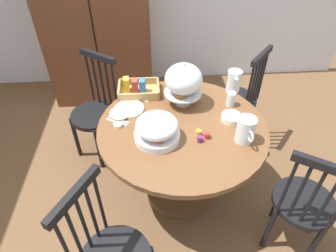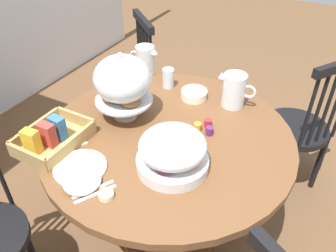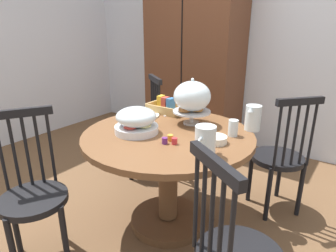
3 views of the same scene
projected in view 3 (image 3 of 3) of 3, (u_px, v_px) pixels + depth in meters
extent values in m
plane|color=brown|center=(158.00, 212.00, 2.37)|extent=(10.00, 10.00, 0.00)
cube|color=silver|center=(253.00, 38.00, 3.35)|extent=(4.80, 0.06, 2.60)
cube|color=silver|center=(17.00, 37.00, 3.56)|extent=(0.06, 4.32, 2.60)
cube|color=brown|center=(194.00, 67.00, 3.53)|extent=(1.10, 0.56, 1.90)
cube|color=black|center=(181.00, 62.00, 3.28)|extent=(0.01, 0.01, 1.52)
cylinder|color=brown|center=(168.00, 136.00, 2.00)|extent=(1.18, 1.18, 0.04)
cylinder|color=brown|center=(168.00, 179.00, 2.12)|extent=(0.14, 0.14, 0.63)
cylinder|color=brown|center=(168.00, 219.00, 2.23)|extent=(0.56, 0.56, 0.06)
cylinder|color=black|center=(231.00, 244.00, 1.06)|extent=(0.02, 0.02, 0.48)
cylinder|color=black|center=(221.00, 232.00, 1.12)|extent=(0.02, 0.02, 0.48)
cylinder|color=black|center=(211.00, 221.00, 1.18)|extent=(0.02, 0.02, 0.48)
cylinder|color=black|center=(203.00, 212.00, 1.24)|extent=(0.02, 0.02, 0.48)
cylinder|color=black|center=(196.00, 203.00, 1.30)|extent=(0.02, 0.02, 0.48)
cube|color=black|center=(215.00, 164.00, 1.09)|extent=(0.32, 0.23, 0.05)
cylinder|color=black|center=(278.00, 158.00, 2.29)|extent=(0.40, 0.40, 0.04)
cylinder|color=black|center=(279.00, 173.00, 2.52)|extent=(0.04, 0.04, 0.45)
cylinder|color=black|center=(250.00, 177.00, 2.46)|extent=(0.04, 0.04, 0.45)
cylinder|color=black|center=(300.00, 190.00, 2.27)|extent=(0.04, 0.04, 0.45)
cylinder|color=black|center=(268.00, 195.00, 2.20)|extent=(0.04, 0.04, 0.45)
cylinder|color=black|center=(312.00, 135.00, 2.09)|extent=(0.02, 0.02, 0.48)
cylinder|color=black|center=(303.00, 136.00, 2.08)|extent=(0.02, 0.02, 0.48)
cylinder|color=black|center=(295.00, 137.00, 2.06)|extent=(0.02, 0.02, 0.48)
cylinder|color=black|center=(286.00, 138.00, 2.05)|extent=(0.02, 0.02, 0.48)
cylinder|color=black|center=(277.00, 139.00, 2.03)|extent=(0.02, 0.02, 0.48)
cube|color=black|center=(300.00, 101.00, 1.98)|extent=(0.26, 0.30, 0.05)
cylinder|color=black|center=(140.00, 130.00, 2.89)|extent=(0.40, 0.40, 0.04)
cylinder|color=black|center=(125.00, 147.00, 3.05)|extent=(0.04, 0.04, 0.45)
cylinder|color=black|center=(130.00, 158.00, 2.80)|extent=(0.04, 0.04, 0.45)
cylinder|color=black|center=(151.00, 144.00, 3.13)|extent=(0.04, 0.04, 0.45)
cylinder|color=black|center=(158.00, 155.00, 2.88)|extent=(0.04, 0.04, 0.45)
cylinder|color=black|center=(152.00, 102.00, 2.98)|extent=(0.02, 0.02, 0.48)
cylinder|color=black|center=(154.00, 104.00, 2.92)|extent=(0.02, 0.02, 0.48)
cylinder|color=black|center=(155.00, 106.00, 2.86)|extent=(0.02, 0.02, 0.48)
cylinder|color=black|center=(157.00, 107.00, 2.79)|extent=(0.02, 0.02, 0.48)
cylinder|color=black|center=(160.00, 109.00, 2.73)|extent=(0.02, 0.02, 0.48)
cube|color=black|center=(155.00, 79.00, 2.77)|extent=(0.31, 0.24, 0.05)
cylinder|color=black|center=(34.00, 200.00, 1.75)|extent=(0.40, 0.40, 0.04)
cylinder|color=black|center=(13.00, 252.00, 1.65)|extent=(0.04, 0.04, 0.45)
cylinder|color=black|center=(65.00, 238.00, 1.76)|extent=(0.04, 0.04, 0.45)
cylinder|color=black|center=(15.00, 223.00, 1.89)|extent=(0.04, 0.04, 0.45)
cylinder|color=black|center=(60.00, 212.00, 2.00)|extent=(0.04, 0.04, 0.45)
cylinder|color=black|center=(2.00, 157.00, 1.75)|extent=(0.02, 0.02, 0.48)
cylinder|color=black|center=(15.00, 155.00, 1.78)|extent=(0.02, 0.02, 0.48)
cylinder|color=black|center=(27.00, 153.00, 1.81)|extent=(0.02, 0.02, 0.48)
cylinder|color=black|center=(39.00, 151.00, 1.83)|extent=(0.02, 0.02, 0.48)
cylinder|color=black|center=(51.00, 149.00, 1.86)|extent=(0.02, 0.02, 0.48)
cube|color=black|center=(20.00, 113.00, 1.72)|extent=(0.21, 0.33, 0.05)
cylinder|color=silver|center=(191.00, 123.00, 2.18)|extent=(0.12, 0.12, 0.02)
cylinder|color=silver|center=(192.00, 118.00, 2.17)|extent=(0.03, 0.03, 0.09)
cylinder|color=silver|center=(192.00, 111.00, 2.15)|extent=(0.28, 0.28, 0.01)
torus|color=#B27033|center=(197.00, 109.00, 2.12)|extent=(0.10, 0.10, 0.03)
torus|color=#D19347|center=(192.00, 106.00, 2.20)|extent=(0.10, 0.10, 0.03)
torus|color=#935628|center=(185.00, 109.00, 2.11)|extent=(0.10, 0.10, 0.03)
ellipsoid|color=silver|center=(192.00, 96.00, 2.11)|extent=(0.27, 0.27, 0.22)
sphere|color=silver|center=(193.00, 80.00, 2.07)|extent=(0.02, 0.02, 0.02)
cylinder|color=silver|center=(137.00, 129.00, 2.00)|extent=(0.30, 0.30, 0.05)
ellipsoid|color=beige|center=(145.00, 126.00, 1.95)|extent=(0.09, 0.09, 0.03)
ellipsoid|color=#8CBF59|center=(143.00, 121.00, 2.04)|extent=(0.09, 0.09, 0.03)
ellipsoid|color=#6B2D4C|center=(129.00, 122.00, 2.02)|extent=(0.09, 0.09, 0.03)
ellipsoid|color=#CC3D33|center=(130.00, 127.00, 1.93)|extent=(0.09, 0.09, 0.03)
ellipsoid|color=silver|center=(136.00, 117.00, 1.97)|extent=(0.28, 0.28, 0.13)
cylinder|color=silver|center=(253.00, 118.00, 2.03)|extent=(0.11, 0.11, 0.18)
cylinder|color=orange|center=(253.00, 121.00, 2.04)|extent=(0.10, 0.10, 0.12)
cone|color=silver|center=(250.00, 110.00, 1.95)|extent=(0.04, 0.04, 0.03)
torus|color=silver|center=(257.00, 114.00, 2.08)|extent=(0.02, 0.07, 0.07)
cylinder|color=silver|center=(205.00, 141.00, 1.63)|extent=(0.12, 0.12, 0.18)
cylinder|color=white|center=(205.00, 145.00, 1.63)|extent=(0.10, 0.10, 0.12)
cone|color=silver|center=(210.00, 125.00, 1.66)|extent=(0.04, 0.04, 0.03)
torus|color=silver|center=(200.00, 144.00, 1.56)|extent=(0.02, 0.08, 0.07)
cube|color=tan|center=(168.00, 111.00, 2.48)|extent=(0.30, 0.22, 0.01)
cube|color=tan|center=(160.00, 111.00, 2.39)|extent=(0.30, 0.02, 0.07)
cube|color=tan|center=(175.00, 105.00, 2.56)|extent=(0.30, 0.02, 0.07)
cube|color=tan|center=(154.00, 105.00, 2.56)|extent=(0.02, 0.22, 0.07)
cube|color=tan|center=(183.00, 111.00, 2.39)|extent=(0.02, 0.22, 0.07)
cube|color=gold|center=(161.00, 102.00, 2.53)|extent=(0.05, 0.07, 0.11)
cube|color=#B23D33|center=(165.00, 104.00, 2.48)|extent=(0.04, 0.07, 0.11)
cube|color=#336BAD|center=(171.00, 105.00, 2.44)|extent=(0.05, 0.07, 0.11)
cylinder|color=white|center=(146.00, 115.00, 2.36)|extent=(0.22, 0.22, 0.01)
cylinder|color=white|center=(134.00, 115.00, 2.34)|extent=(0.15, 0.15, 0.01)
cylinder|color=white|center=(216.00, 139.00, 1.82)|extent=(0.14, 0.14, 0.04)
cylinder|color=silver|center=(233.00, 128.00, 1.93)|extent=(0.06, 0.06, 0.11)
cylinder|color=beige|center=(123.00, 119.00, 2.26)|extent=(0.06, 0.06, 0.02)
cylinder|color=#B7282D|center=(174.00, 141.00, 1.81)|extent=(0.04, 0.04, 0.04)
cylinder|color=orange|center=(170.00, 138.00, 1.86)|extent=(0.04, 0.04, 0.04)
cylinder|color=#5B2366|center=(165.00, 141.00, 1.81)|extent=(0.04, 0.04, 0.04)
cube|color=silver|center=(129.00, 118.00, 2.31)|extent=(0.16, 0.10, 0.01)
cube|color=silver|center=(126.00, 118.00, 2.29)|extent=(0.16, 0.10, 0.01)
cube|color=silver|center=(161.00, 114.00, 2.42)|extent=(0.16, 0.10, 0.01)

